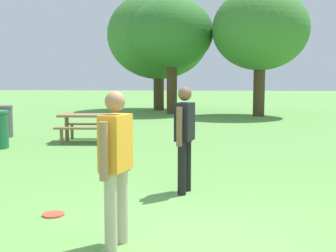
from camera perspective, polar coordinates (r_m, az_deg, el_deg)
The scene contains 9 objects.
ground_plane at distance 4.95m, azimuth 4.33°, elevation -14.66°, with size 120.00×120.00×0.00m, color #609947.
person_thrower at distance 4.53m, azimuth -6.85°, elevation -4.28°, with size 0.31×0.59×1.64m.
person_catcher at distance 6.66m, azimuth 2.20°, elevation -0.87°, with size 0.31×0.59×1.64m.
frisbee at distance 5.94m, azimuth -14.80°, elevation -11.14°, with size 0.28×0.28×0.03m, color #E04733.
picnic_table_near at distance 12.42m, azimuth -10.17°, elevation 0.57°, with size 1.80×1.54×0.77m.
trash_can_further_along at distance 14.07m, azimuth -20.81°, elevation 0.59°, with size 0.59×0.59×0.96m.
tree_tall_left at distance 24.58m, azimuth -1.24°, elevation 11.75°, with size 5.67×5.67×6.56m.
tree_broad_center at distance 22.02m, azimuth 0.51°, elevation 12.07°, with size 4.10×4.10×5.78m.
tree_far_right at distance 21.13m, azimuth 12.01°, elevation 12.25°, with size 4.48×4.48×5.96m.
Camera 1 is at (0.08, -4.63, 1.77)m, focal length 46.51 mm.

